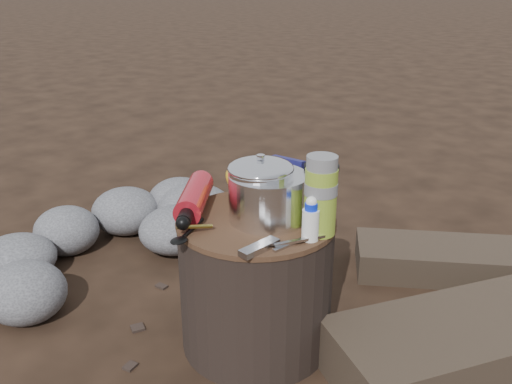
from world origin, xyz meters
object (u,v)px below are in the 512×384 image
Objects in this scene: stump at (256,282)px; camping_pot at (261,189)px; thermos at (321,196)px; travel_mug at (321,189)px; fuel_bottle at (194,197)px.

camping_pot reaches higher than stump.
camping_pot is 0.84× the size of thermos.
stump is at bearing -138.58° from camping_pot.
stump is 2.11× the size of thermos.
stump is 2.51× the size of camping_pot.
thermos reaches higher than camping_pot.
stump is 0.33m from travel_mug.
travel_mug is at bearing 1.26° from fuel_bottle.
thermos is at bearing 7.55° from stump.
travel_mug reaches higher than stump.
travel_mug is (0.30, 0.19, 0.03)m from fuel_bottle.
thermos is at bearing -61.26° from travel_mug.
fuel_bottle is at bearing -164.24° from stump.
fuel_bottle is 2.25× the size of travel_mug.
thermos is (0.17, 0.02, 0.02)m from camping_pot.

